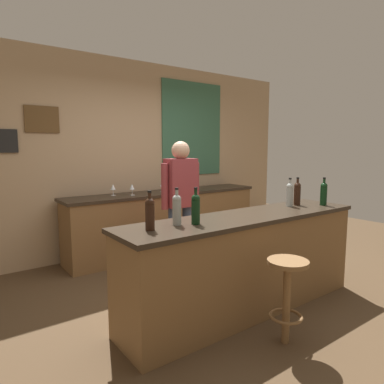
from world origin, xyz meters
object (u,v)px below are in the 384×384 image
Objects in this scene: wine_bottle_b at (177,208)px; wine_bottle_d at (290,194)px; wine_bottle_f at (324,193)px; wine_glass_b at (132,187)px; bartender at (181,200)px; wine_glass_a at (113,187)px; wine_glass_c at (162,184)px; wine_bottle_a at (150,213)px; wine_bottle_c at (196,208)px; bar_stool at (287,287)px; wine_bottle_e at (297,193)px.

wine_bottle_d is at bearing 1.33° from wine_bottle_b.
wine_bottle_f is 1.97× the size of wine_glass_b.
bartender is at bearing 53.97° from wine_bottle_b.
wine_bottle_d is 1.97× the size of wine_glass_a.
wine_bottle_f reaches higher than wine_glass_c.
wine_bottle_a reaches higher than wine_glass_a.
wine_bottle_c is 1.97× the size of wine_glass_c.
wine_glass_a is (-0.25, 2.72, 0.55)m from bar_stool.
wine_glass_a is at bearing 119.13° from wine_bottle_d.
wine_bottle_c is 1.00× the size of wine_bottle_d.
wine_bottle_e is 1.97× the size of wine_glass_c.
wine_bottle_c is 1.47m from wine_bottle_e.
bartender is 1.24m from wine_bottle_b.
wine_bottle_b is at bearing 5.87° from wine_bottle_a.
wine_glass_c is at bearing 65.39° from wine_bottle_c.
wine_bottle_a is 1.97× the size of wine_glass_a.
wine_glass_a is at bearing 121.74° from wine_bottle_e.
wine_bottle_c is (-0.45, 0.59, 0.60)m from bar_stool.
wine_bottle_f is at bearing -71.19° from wine_glass_c.
wine_bottle_b is 1.00× the size of wine_bottle_f.
bartender reaches higher than wine_glass_c.
wine_bottle_c and wine_bottle_f have the same top height.
bar_stool is 2.22× the size of wine_bottle_e.
wine_bottle_b is at bearing -118.53° from wine_glass_c.
wine_bottle_b is at bearing 154.96° from wine_bottle_c.
wine_bottle_c is 1.97× the size of wine_glass_a.
wine_bottle_a is 0.27m from wine_bottle_b.
wine_bottle_e is at bearing 3.79° from wine_bottle_c.
wine_bottle_c is at bearing -175.70° from wine_bottle_d.
wine_bottle_a is 1.00× the size of wine_bottle_f.
wine_bottle_a reaches higher than bar_stool.
wine_bottle_e is at bearing -1.59° from wine_bottle_d.
wine_bottle_a is 1.00× the size of wine_bottle_b.
wine_bottle_c reaches higher than bar_stool.
bartender is 1.60m from wine_bottle_f.
wine_bottle_e is at bearing -61.50° from wine_glass_b.
wine_bottle_d is 1.97× the size of wine_glass_c.
wine_bottle_f is (1.24, 0.51, 0.60)m from bar_stool.
wine_bottle_d is 0.39m from wine_bottle_f.
wine_bottle_d and wine_bottle_e have the same top height.
wine_bottle_d is (1.75, 0.06, 0.00)m from wine_bottle_a.
bartender is 1.23m from wine_bottle_d.
wine_bottle_f reaches higher than wine_glass_a.
wine_glass_a is at bearing 176.10° from wine_glass_c.
wine_glass_b is at bearing -29.33° from wine_glass_a.
bartender reaches higher than bar_stool.
wine_bottle_a is at bearing 143.87° from bar_stool.
bartender reaches higher than wine_glass_a.
wine_bottle_a is 1.00× the size of wine_bottle_d.
bar_stool is 0.95m from wine_bottle_c.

